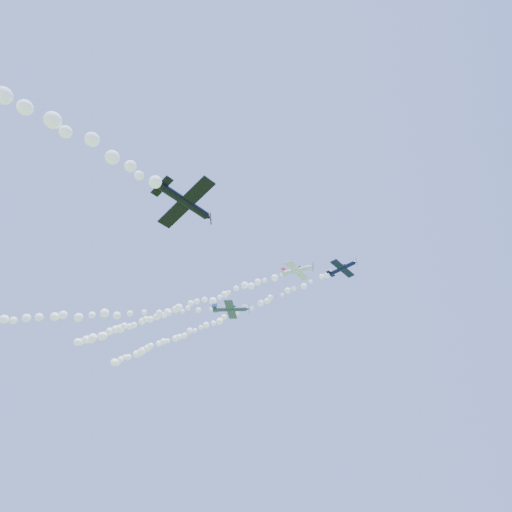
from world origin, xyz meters
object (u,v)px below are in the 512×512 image
(plane_white, at_px, (297,270))
(plane_grey, at_px, (231,309))
(plane_navy, at_px, (342,268))
(plane_black, at_px, (186,202))

(plane_white, bearing_deg, plane_grey, -154.58)
(plane_navy, bearing_deg, plane_grey, -162.16)
(plane_white, height_order, plane_grey, plane_white)
(plane_grey, relative_size, plane_black, 1.06)
(plane_white, relative_size, plane_grey, 1.01)
(plane_navy, bearing_deg, plane_white, 177.13)
(plane_grey, bearing_deg, plane_black, -89.02)
(plane_navy, xyz_separation_m, plane_black, (-10.62, -39.62, -13.19))
(plane_black, bearing_deg, plane_grey, 40.40)
(plane_white, height_order, plane_black, plane_white)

